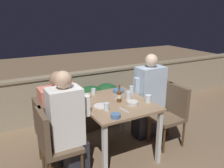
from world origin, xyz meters
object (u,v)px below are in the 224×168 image
person_coral_top (63,118)px  person_blue_shirt (148,96)px  chair_right_near (172,110)px  potted_plant (145,94)px  chair_left_far (48,128)px  beer_bottle (119,95)px  chair_right_far (158,102)px  person_white_polo (69,126)px  chair_left_near (52,140)px

person_coral_top → person_blue_shirt: bearing=1.8°
chair_right_near → potted_plant: chair_right_near is taller
chair_left_far → person_coral_top: bearing=-0.0°
beer_bottle → chair_right_far: bearing=15.0°
person_white_polo → chair_left_far: (-0.17, 0.31, -0.13)m
chair_left_far → person_coral_top: 0.21m
chair_right_near → beer_bottle: 0.88m
person_white_polo → chair_right_near: bearing=0.4°
person_coral_top → chair_right_near: (1.50, -0.30, -0.08)m
chair_left_far → person_blue_shirt: 1.53m
chair_right_far → beer_bottle: beer_bottle is taller
person_white_polo → person_coral_top: (0.03, 0.31, -0.05)m
chair_right_far → person_blue_shirt: (-0.19, -0.00, 0.13)m
chair_left_far → chair_right_near: (1.70, -0.30, 0.00)m
chair_right_far → beer_bottle: 0.92m
beer_bottle → potted_plant: beer_bottle is taller
person_coral_top → person_white_polo: bearing=-95.6°
person_blue_shirt → beer_bottle: (-0.63, -0.22, 0.20)m
chair_right_near → beer_bottle: bearing=171.3°
chair_right_near → person_white_polo: bearing=-179.6°
chair_left_near → beer_bottle: (0.92, 0.13, 0.32)m
person_coral_top → chair_left_near: bearing=-125.6°
potted_plant → chair_right_far: bearing=-108.1°
chair_right_far → beer_bottle: size_ratio=3.87×
chair_left_far → chair_right_far: bearing=1.4°
chair_left_near → person_coral_top: (0.22, 0.31, 0.08)m
chair_left_far → person_blue_shirt: person_blue_shirt is taller
chair_right_near → person_blue_shirt: size_ratio=0.68×
chair_left_far → person_blue_shirt: bearing=1.6°
person_blue_shirt → chair_left_near: bearing=-167.2°
person_coral_top → chair_right_far: size_ratio=1.39×
person_blue_shirt → potted_plant: (0.40, 0.62, -0.21)m
chair_left_far → potted_plant: chair_left_far is taller
person_white_polo → person_coral_top: 0.32m
chair_right_far → chair_right_near: bearing=-93.6°
beer_bottle → potted_plant: (1.03, 0.84, -0.41)m
person_white_polo → beer_bottle: 0.77m
person_blue_shirt → beer_bottle: size_ratio=5.72×
person_coral_top → person_blue_shirt: size_ratio=0.94×
chair_left_near → person_coral_top: size_ratio=0.72×
person_coral_top → chair_right_far: 1.53m
chair_left_near → potted_plant: (1.95, 0.97, -0.09)m
chair_left_near → person_white_polo: person_white_polo is taller
person_white_polo → chair_left_far: size_ratio=1.47×
person_white_polo → potted_plant: bearing=29.0°
person_coral_top → chair_right_far: (1.53, 0.04, -0.08)m
chair_left_far → person_coral_top: (0.20, -0.00, 0.08)m
person_blue_shirt → chair_right_near: bearing=-63.5°
person_white_polo → chair_right_far: 1.60m
chair_left_near → potted_plant: 2.18m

